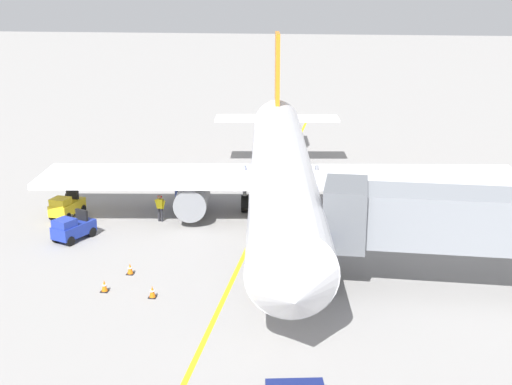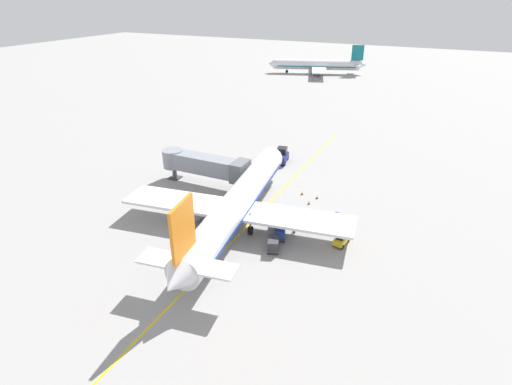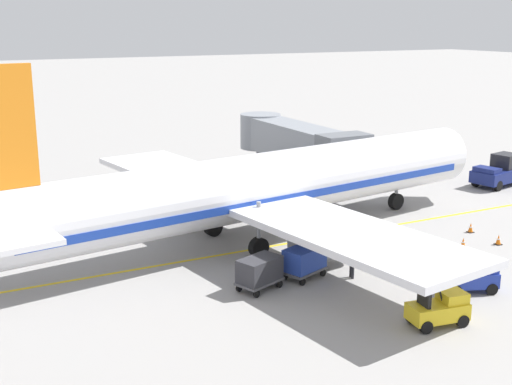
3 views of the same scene
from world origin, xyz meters
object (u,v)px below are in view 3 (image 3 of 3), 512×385
at_px(baggage_tug_trailing, 439,309).
at_px(safety_cone_nose_left, 498,240).
at_px(safety_cone_nose_right, 463,243).
at_px(baggage_cart_front, 304,260).
at_px(baggage_cart_second_in_train, 260,271).
at_px(pushback_tractor, 499,172).
at_px(ground_crew_wing_walker, 352,260).
at_px(baggage_tug_lead, 471,277).
at_px(parked_airliner, 259,187).
at_px(jet_bridge, 296,142).
at_px(safety_cone_wing_tip, 471,228).

height_order(baggage_tug_trailing, safety_cone_nose_left, baggage_tug_trailing).
distance_m(baggage_tug_trailing, safety_cone_nose_right, 10.72).
bearing_deg(baggage_cart_front, safety_cone_nose_right, 88.75).
bearing_deg(baggage_tug_trailing, baggage_cart_second_in_train, -144.77).
relative_size(pushback_tractor, safety_cone_nose_right, 8.04).
xyz_separation_m(baggage_cart_front, baggage_cart_second_in_train, (0.29, -2.67, 0.00)).
xyz_separation_m(ground_crew_wing_walker, safety_cone_nose_left, (-0.34, 10.44, -0.66)).
bearing_deg(baggage_tug_lead, safety_cone_nose_right, 138.88).
bearing_deg(baggage_cart_second_in_train, safety_cone_nose_right, 90.27).
bearing_deg(pushback_tractor, parked_airliner, -81.67).
bearing_deg(jet_bridge, parked_airliner, -39.72).
relative_size(pushback_tractor, ground_crew_wing_walker, 2.81).
xyz_separation_m(parked_airliner, safety_cone_wing_tip, (4.58, 12.03, -2.90)).
height_order(baggage_cart_front, safety_cone_nose_left, baggage_cart_front).
distance_m(baggage_tug_lead, safety_cone_nose_left, 7.78).
xyz_separation_m(baggage_tug_lead, safety_cone_wing_tip, (-6.80, 6.73, -0.42)).
distance_m(baggage_cart_second_in_train, ground_crew_wing_walker, 4.84).
xyz_separation_m(baggage_cart_front, safety_cone_nose_left, (0.74, 12.55, -0.66)).
relative_size(baggage_tug_trailing, safety_cone_wing_tip, 4.49).
bearing_deg(ground_crew_wing_walker, jet_bridge, 157.50).
relative_size(pushback_tractor, baggage_tug_trailing, 1.79).
bearing_deg(baggage_cart_second_in_train, parked_airliner, 152.16).
distance_m(pushback_tractor, safety_cone_wing_tip, 13.36).
distance_m(jet_bridge, safety_cone_wing_tip, 15.72).
relative_size(baggage_cart_front, safety_cone_nose_left, 5.01).
distance_m(parked_airliner, baggage_tug_lead, 12.79).
relative_size(jet_bridge, safety_cone_nose_right, 25.04).
bearing_deg(safety_cone_wing_tip, baggage_cart_front, -82.42).
relative_size(jet_bridge, baggage_cart_front, 4.99).
xyz_separation_m(jet_bridge, baggage_cart_front, (16.74, -9.49, -2.51)).
height_order(baggage_cart_second_in_train, safety_cone_nose_left, baggage_cart_second_in_train).
height_order(baggage_tug_lead, safety_cone_wing_tip, baggage_tug_lead).
xyz_separation_m(baggage_cart_second_in_train, safety_cone_nose_right, (-0.06, 13.02, -0.66)).
bearing_deg(pushback_tractor, baggage_tug_lead, -49.90).
height_order(baggage_tug_lead, baggage_cart_second_in_train, baggage_tug_lead).
distance_m(safety_cone_nose_left, safety_cone_nose_right, 2.26).
bearing_deg(safety_cone_nose_left, ground_crew_wing_walker, -88.12).
xyz_separation_m(parked_airliner, baggage_cart_second_in_train, (6.57, -3.47, -2.24)).
distance_m(pushback_tractor, baggage_tug_trailing, 27.18).
distance_m(baggage_tug_lead, baggage_tug_trailing, 4.43).
xyz_separation_m(baggage_tug_lead, safety_cone_nose_right, (-4.86, 4.25, -0.42)).
bearing_deg(safety_cone_wing_tip, ground_crew_wing_walker, -75.41).
relative_size(pushback_tractor, baggage_tug_lead, 1.72).
height_order(jet_bridge, safety_cone_wing_tip, jet_bridge).
relative_size(jet_bridge, baggage_cart_second_in_train, 4.99).
relative_size(parked_airliner, pushback_tractor, 7.86).
bearing_deg(ground_crew_wing_walker, baggage_cart_second_in_train, -99.50).
height_order(pushback_tractor, ground_crew_wing_walker, pushback_tractor).
bearing_deg(ground_crew_wing_walker, baggage_tug_trailing, 1.01).
height_order(baggage_tug_trailing, baggage_cart_front, baggage_tug_trailing).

